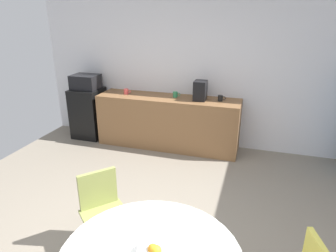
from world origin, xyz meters
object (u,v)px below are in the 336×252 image
(mug_green, at_px, (221,98))
(coffee_maker, at_px, (200,91))
(mini_fridge, at_px, (89,113))
(mug_white, at_px, (175,94))
(chair_olive, at_px, (102,204))
(fruit_bowl, at_px, (156,252))
(microwave, at_px, (86,82))
(mug_red, at_px, (126,91))

(mug_green, height_order, coffee_maker, coffee_maker)
(mini_fridge, bearing_deg, mug_green, 0.90)
(mug_white, height_order, coffee_maker, coffee_maker)
(chair_olive, xyz_separation_m, coffee_maker, (0.43, 2.59, 0.54))
(fruit_bowl, xyz_separation_m, mug_green, (-0.05, 3.33, 0.16))
(mug_white, relative_size, coffee_maker, 0.40)
(mini_fridge, relative_size, mug_green, 7.24)
(microwave, distance_m, fruit_bowl, 4.15)
(mini_fridge, height_order, coffee_maker, coffee_maker)
(mug_white, bearing_deg, mini_fridge, -178.32)
(fruit_bowl, bearing_deg, microwave, 127.46)
(mini_fridge, height_order, chair_olive, mini_fridge)
(mini_fridge, height_order, mug_green, mug_green)
(fruit_bowl, bearing_deg, mug_white, 103.78)
(mini_fridge, bearing_deg, mug_red, -0.75)
(fruit_bowl, relative_size, mug_green, 1.90)
(chair_olive, relative_size, mug_red, 6.43)
(microwave, relative_size, fruit_bowl, 1.95)
(mini_fridge, distance_m, microwave, 0.60)
(mini_fridge, height_order, fruit_bowl, mini_fridge)
(chair_olive, bearing_deg, mug_green, 73.94)
(chair_olive, bearing_deg, microwave, 123.51)
(microwave, distance_m, mug_red, 0.82)
(microwave, height_order, fruit_bowl, microwave)
(mug_green, height_order, mug_red, same)
(coffee_maker, bearing_deg, chair_olive, -99.38)
(fruit_bowl, relative_size, coffee_maker, 0.77)
(mug_white, relative_size, mug_red, 1.00)
(mini_fridge, xyz_separation_m, mug_red, (0.81, -0.01, 0.48))
(mug_red, xyz_separation_m, coffee_maker, (1.33, 0.01, 0.11))
(mug_red, bearing_deg, mug_white, 3.91)
(mini_fridge, relative_size, microwave, 1.95)
(microwave, bearing_deg, fruit_bowl, -52.54)
(fruit_bowl, distance_m, mug_white, 3.44)
(mini_fridge, distance_m, fruit_bowl, 4.15)
(microwave, xyz_separation_m, mug_white, (1.70, 0.05, -0.12))
(mug_white, distance_m, coffee_maker, 0.46)
(coffee_maker, bearing_deg, mug_red, -179.54)
(chair_olive, relative_size, fruit_bowl, 3.38)
(mini_fridge, xyz_separation_m, mug_white, (1.70, 0.05, 0.48))
(mini_fridge, height_order, microwave, microwave)
(mini_fridge, distance_m, mug_red, 0.94)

